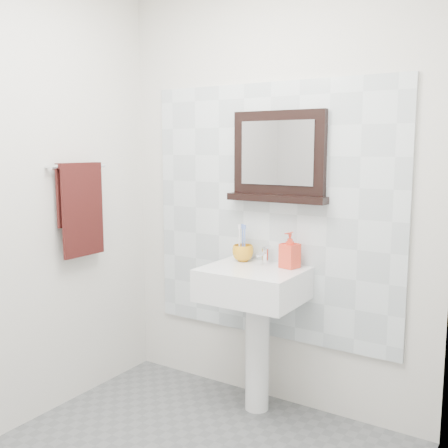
# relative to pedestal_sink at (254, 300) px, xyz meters

# --- Properties ---
(back_wall) EXTENTS (2.00, 0.01, 2.50)m
(back_wall) POSITION_rel_pedestal_sink_xyz_m (-0.01, 0.23, 0.57)
(back_wall) COLOR silver
(back_wall) RESTS_ON ground
(left_wall) EXTENTS (0.01, 2.20, 2.50)m
(left_wall) POSITION_rel_pedestal_sink_xyz_m (-1.01, -0.87, 0.57)
(left_wall) COLOR silver
(left_wall) RESTS_ON ground
(right_wall) EXTENTS (0.01, 2.20, 2.50)m
(right_wall) POSITION_rel_pedestal_sink_xyz_m (0.99, -0.87, 0.57)
(right_wall) COLOR silver
(right_wall) RESTS_ON ground
(splashback) EXTENTS (1.60, 0.02, 1.50)m
(splashback) POSITION_rel_pedestal_sink_xyz_m (-0.01, 0.21, 0.47)
(splashback) COLOR silver
(splashback) RESTS_ON back_wall
(pedestal_sink) EXTENTS (0.55, 0.44, 0.96)m
(pedestal_sink) POSITION_rel_pedestal_sink_xyz_m (0.00, 0.00, 0.00)
(pedestal_sink) COLOR white
(pedestal_sink) RESTS_ON ground
(toothbrush_cup) EXTENTS (0.15, 0.15, 0.10)m
(toothbrush_cup) POSITION_rel_pedestal_sink_xyz_m (-0.14, 0.12, 0.23)
(toothbrush_cup) COLOR orange
(toothbrush_cup) RESTS_ON pedestal_sink
(toothbrushes) EXTENTS (0.05, 0.04, 0.21)m
(toothbrushes) POSITION_rel_pedestal_sink_xyz_m (-0.15, 0.12, 0.31)
(toothbrushes) COLOR white
(toothbrushes) RESTS_ON toothbrush_cup
(soap_dispenser) EXTENTS (0.11, 0.11, 0.20)m
(soap_dispenser) POSITION_rel_pedestal_sink_xyz_m (0.17, 0.11, 0.29)
(soap_dispenser) COLOR red
(soap_dispenser) RESTS_ON pedestal_sink
(framed_mirror) EXTENTS (0.61, 0.11, 0.51)m
(framed_mirror) POSITION_rel_pedestal_sink_xyz_m (0.05, 0.19, 0.79)
(framed_mirror) COLOR black
(framed_mirror) RESTS_ON back_wall
(towel_bar) EXTENTS (0.07, 0.40, 0.03)m
(towel_bar) POSITION_rel_pedestal_sink_xyz_m (-0.96, -0.39, 0.75)
(towel_bar) COLOR silver
(towel_bar) RESTS_ON left_wall
(hand_towel) EXTENTS (0.06, 0.30, 0.55)m
(hand_towel) POSITION_rel_pedestal_sink_xyz_m (-0.95, -0.39, 0.54)
(hand_towel) COLOR #330F0E
(hand_towel) RESTS_ON towel_bar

